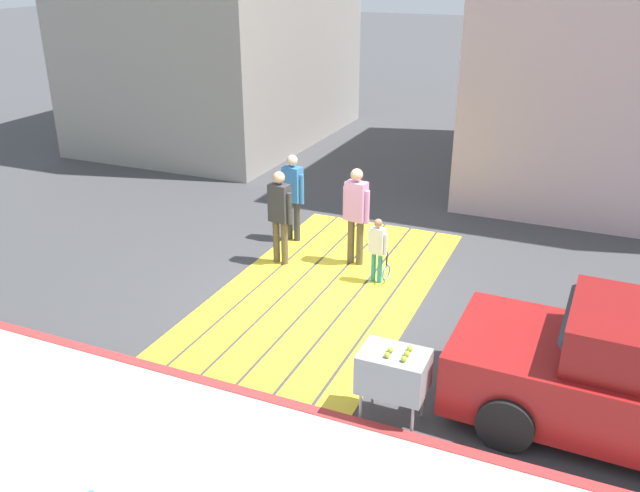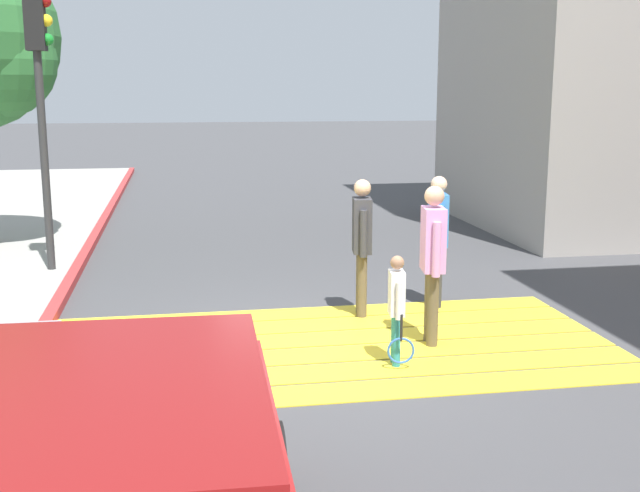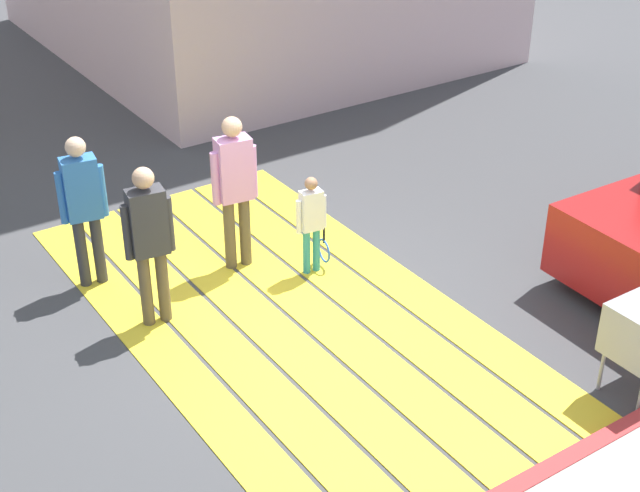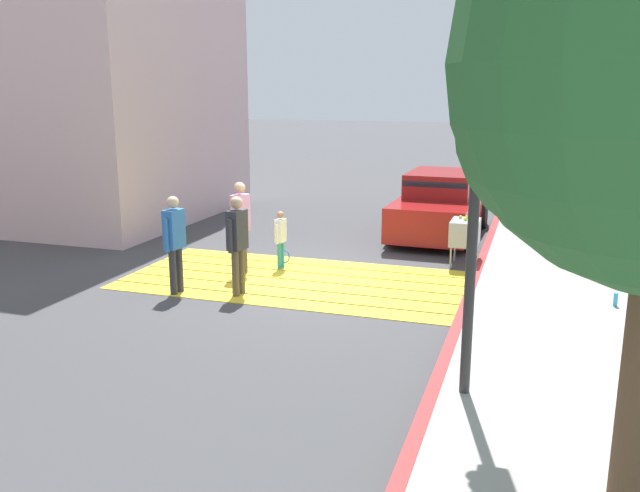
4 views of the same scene
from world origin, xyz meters
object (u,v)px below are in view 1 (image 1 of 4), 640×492
at_px(pedestrian_adult_side, 356,210).
at_px(pedestrian_child_with_racket, 378,248).
at_px(tennis_ball_cart, 393,372).
at_px(pedestrian_adult_trailing, 293,192).
at_px(pedestrian_adult_lead, 280,211).

bearing_deg(pedestrian_adult_side, pedestrian_child_with_racket, -132.86).
height_order(tennis_ball_cart, pedestrian_adult_trailing, pedestrian_adult_trailing).
relative_size(tennis_ball_cart, pedestrian_adult_lead, 0.58).
bearing_deg(pedestrian_child_with_racket, tennis_ball_cart, -158.41).
xyz_separation_m(pedestrian_adult_lead, pedestrian_adult_trailing, (1.08, 0.26, -0.00)).
bearing_deg(tennis_ball_cart, pedestrian_adult_lead, 42.68).
bearing_deg(tennis_ball_cart, pedestrian_adult_trailing, 37.33).
distance_m(pedestrian_adult_trailing, pedestrian_child_with_racket, 2.45).
relative_size(pedestrian_adult_lead, pedestrian_adult_side, 0.97).
bearing_deg(tennis_ball_cart, pedestrian_child_with_racket, 21.59).
xyz_separation_m(pedestrian_adult_trailing, pedestrian_adult_side, (-0.56, -1.52, 0.04)).
xyz_separation_m(tennis_ball_cart, pedestrian_adult_trailing, (4.61, 3.52, 0.32)).
bearing_deg(pedestrian_child_with_racket, pedestrian_adult_lead, 88.18).
bearing_deg(pedestrian_adult_lead, tennis_ball_cart, -137.32).
height_order(pedestrian_adult_lead, pedestrian_child_with_racket, pedestrian_adult_lead).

